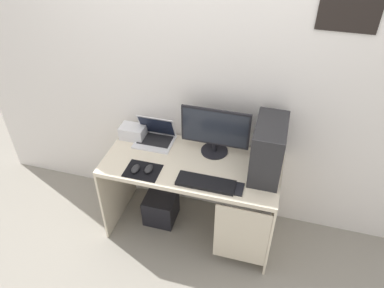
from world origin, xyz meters
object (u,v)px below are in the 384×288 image
keyboard (206,183)px  subwoofer (161,207)px  pc_tower (268,149)px  projector (133,132)px  laptop (155,136)px  mouse_right (135,169)px  monitor (215,131)px  cell_phone (238,189)px  mouse_left (149,169)px

keyboard → subwoofer: (-0.45, 0.23, -0.63)m
pc_tower → projector: pc_tower is taller
laptop → mouse_right: size_ratio=3.19×
monitor → subwoofer: monitor is taller
laptop → cell_phone: laptop is taller
monitor → subwoofer: size_ratio=1.99×
projector → mouse_right: projector is taller
laptop → pc_tower: bearing=-8.6°
mouse_left → mouse_right: bearing=-165.3°
pc_tower → mouse_right: pc_tower is taller
projector → keyboard: projector is taller
mouse_left → cell_phone: (0.67, -0.01, -0.02)m
pc_tower → cell_phone: (-0.15, -0.24, -0.21)m
mouse_right → subwoofer: 0.68m
monitor → mouse_left: monitor is taller
monitor → pc_tower: bearing=-16.5°
pc_tower → keyboard: pc_tower is taller
laptop → keyboard: bearing=-36.5°
keyboard → cell_phone: 0.23m
pc_tower → mouse_right: (-0.92, -0.25, -0.19)m
pc_tower → subwoofer: (-0.84, -0.02, -0.83)m
pc_tower → projector: bearing=173.2°
pc_tower → projector: (-1.10, 0.13, -0.16)m
mouse_left → subwoofer: bearing=93.4°
mouse_right → pc_tower: bearing=15.3°
laptop → mouse_left: laptop is taller
subwoofer → keyboard: bearing=-26.7°
projector → mouse_right: (0.18, -0.38, -0.03)m
projector → keyboard: bearing=-28.0°
pc_tower → projector: 1.12m
cell_phone → projector: bearing=158.6°
keyboard → cell_phone: (0.23, 0.01, -0.01)m
keyboard → mouse_right: mouse_right is taller
pc_tower → cell_phone: pc_tower is taller
laptop → projector: size_ratio=1.53×
projector → subwoofer: projector is taller
pc_tower → keyboard: bearing=-147.5°
projector → subwoofer: 0.74m
keyboard → cell_phone: bearing=2.0°
keyboard → subwoofer: bearing=153.3°
projector → laptop: bearing=1.7°
cell_phone → keyboard: bearing=-178.0°
laptop → mouse_left: bearing=-77.4°
keyboard → pc_tower: bearing=32.5°
mouse_right → mouse_left: bearing=14.7°
monitor → subwoofer: (-0.43, -0.14, -0.82)m
monitor → laptop: (-0.50, 0.02, -0.16)m
laptop → mouse_right: laptop is taller
mouse_left → cell_phone: mouse_left is taller
mouse_left → cell_phone: bearing=-1.0°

